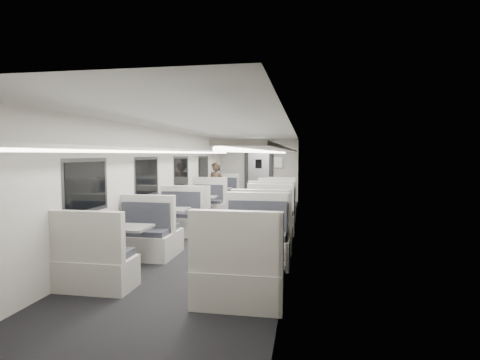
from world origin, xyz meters
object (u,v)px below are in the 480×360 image
at_px(exit_sign, 257,142).
at_px(booth_left_a, 217,199).
at_px(booth_left_c, 167,225).
at_px(vestibule_door, 259,174).
at_px(booth_right_d, 249,255).
at_px(booth_left_b, 201,209).
at_px(booth_right_b, 274,211).
at_px(booth_right_c, 267,223).
at_px(passenger, 216,188).
at_px(booth_left_d, 123,248).
at_px(booth_right_a, 280,201).

bearing_deg(exit_sign, booth_left_a, -114.35).
bearing_deg(booth_left_a, booth_left_c, -90.00).
bearing_deg(vestibule_door, booth_right_d, -83.75).
bearing_deg(booth_left_b, booth_right_b, -7.05).
xyz_separation_m(booth_left_b, booth_right_c, (2.00, -2.05, 0.05)).
xyz_separation_m(booth_left_c, booth_right_d, (2.00, -2.04, 0.03)).
relative_size(booth_left_c, booth_right_b, 0.95).
relative_size(booth_left_c, passenger, 1.29).
distance_m(booth_left_d, booth_right_a, 6.84).
distance_m(booth_right_c, vestibule_door, 6.73).
bearing_deg(booth_right_d, exit_sign, 96.60).
bearing_deg(booth_left_a, booth_left_b, -90.00).
relative_size(booth_right_a, exit_sign, 3.13).
bearing_deg(booth_right_a, booth_right_d, -90.00).
bearing_deg(booth_right_c, booth_left_b, 134.32).
relative_size(booth_left_a, booth_left_d, 1.05).
bearing_deg(booth_left_a, booth_left_d, -90.00).
xyz_separation_m(booth_left_a, booth_right_b, (2.00, -2.12, 0.00)).
distance_m(booth_left_b, booth_right_d, 4.97).
distance_m(booth_right_a, vestibule_door, 2.73).
height_order(booth_right_a, booth_right_c, booth_right_c).
bearing_deg(booth_right_c, exit_sign, 99.26).
height_order(booth_left_c, passenger, passenger).
distance_m(booth_left_c, booth_right_a, 5.05).
bearing_deg(passenger, vestibule_door, 96.43).
bearing_deg(booth_left_c, exit_sign, 81.38).
xyz_separation_m(vestibule_door, exit_sign, (0.00, -0.49, 1.24)).
height_order(booth_right_a, vestibule_door, vestibule_door).
xyz_separation_m(booth_left_a, booth_left_d, (0.00, -6.29, -0.02)).
xyz_separation_m(booth_left_c, booth_right_a, (2.00, 4.64, -0.02)).
bearing_deg(booth_left_c, booth_right_d, -45.60).
distance_m(booth_left_b, vestibule_door, 4.73).
height_order(booth_left_a, booth_right_c, booth_right_c).
height_order(booth_left_b, booth_right_d, booth_right_d).
distance_m(booth_left_b, booth_right_c, 2.86).
bearing_deg(booth_left_c, booth_left_a, 90.00).
height_order(booth_left_c, vestibule_door, vestibule_door).
bearing_deg(booth_left_a, passenger, -81.59).
height_order(booth_left_d, booth_right_a, booth_left_d).
relative_size(booth_right_b, booth_right_d, 0.97).
height_order(booth_left_b, booth_left_c, booth_left_c).
xyz_separation_m(booth_left_a, booth_right_a, (2.00, 0.25, -0.04)).
height_order(booth_left_d, passenger, passenger).
bearing_deg(exit_sign, booth_right_c, -80.74).
height_order(booth_left_a, booth_right_b, booth_right_b).
distance_m(booth_left_c, booth_right_d, 2.86).
relative_size(booth_left_d, booth_right_b, 0.95).
bearing_deg(booth_right_a, booth_right_c, -90.00).
relative_size(booth_left_c, booth_right_c, 0.92).
height_order(booth_left_a, booth_right_d, booth_right_d).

